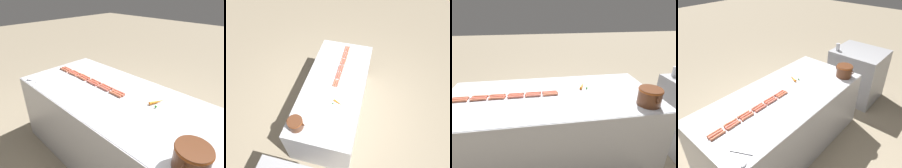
% 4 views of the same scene
% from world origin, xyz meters
% --- Properties ---
extents(ground_plane, '(20.00, 20.00, 0.00)m').
position_xyz_m(ground_plane, '(0.00, 0.00, 0.00)').
color(ground_plane, gray).
extents(griddle_counter, '(1.02, 2.25, 0.84)m').
position_xyz_m(griddle_counter, '(0.00, 0.00, 0.42)').
color(griddle_counter, '#BCBCC1').
rests_on(griddle_counter, ground_plane).
extents(hot_dog_0, '(0.03, 0.17, 0.02)m').
position_xyz_m(hot_dog_0, '(-0.05, -0.93, 0.85)').
color(hot_dog_0, '#CD7153').
rests_on(hot_dog_0, griddle_counter).
extents(hot_dog_1, '(0.03, 0.17, 0.02)m').
position_xyz_m(hot_dog_1, '(-0.06, -0.74, 0.85)').
color(hot_dog_1, '#D7704C').
rests_on(hot_dog_1, griddle_counter).
extents(hot_dog_2, '(0.03, 0.17, 0.02)m').
position_xyz_m(hot_dog_2, '(-0.06, -0.57, 0.85)').
color(hot_dog_2, '#D46F4E').
rests_on(hot_dog_2, griddle_counter).
extents(hot_dog_3, '(0.03, 0.17, 0.02)m').
position_xyz_m(hot_dog_3, '(-0.06, -0.37, 0.85)').
color(hot_dog_3, '#CD6952').
rests_on(hot_dog_3, griddle_counter).
extents(hot_dog_4, '(0.03, 0.17, 0.02)m').
position_xyz_m(hot_dog_4, '(-0.06, -0.19, 0.85)').
color(hot_dog_4, '#D8674F').
rests_on(hot_dog_4, griddle_counter).
extents(hot_dog_5, '(0.03, 0.17, 0.02)m').
position_xyz_m(hot_dog_5, '(-0.06, -0.02, 0.85)').
color(hot_dog_5, '#D86551').
rests_on(hot_dog_5, griddle_counter).
extents(hot_dog_6, '(0.03, 0.17, 0.02)m').
position_xyz_m(hot_dog_6, '(-0.02, -0.93, 0.85)').
color(hot_dog_6, '#D66E54').
rests_on(hot_dog_6, griddle_counter).
extents(hot_dog_7, '(0.03, 0.17, 0.02)m').
position_xyz_m(hot_dog_7, '(-0.02, -0.75, 0.85)').
color(hot_dog_7, '#D76855').
rests_on(hot_dog_7, griddle_counter).
extents(hot_dog_8, '(0.03, 0.17, 0.02)m').
position_xyz_m(hot_dog_8, '(-0.03, -0.56, 0.85)').
color(hot_dog_8, '#D0644E').
rests_on(hot_dog_8, griddle_counter).
extents(hot_dog_9, '(0.03, 0.17, 0.02)m').
position_xyz_m(hot_dog_9, '(-0.02, -0.38, 0.85)').
color(hot_dog_9, '#D3694E').
rests_on(hot_dog_9, griddle_counter).
extents(hot_dog_10, '(0.03, 0.17, 0.02)m').
position_xyz_m(hot_dog_10, '(-0.02, -0.20, 0.85)').
color(hot_dog_10, '#CB6851').
rests_on(hot_dog_10, griddle_counter).
extents(hot_dog_11, '(0.03, 0.17, 0.02)m').
position_xyz_m(hot_dog_11, '(-0.02, -0.01, 0.85)').
color(hot_dog_11, '#D37050').
rests_on(hot_dog_11, griddle_counter).
extents(hot_dog_12, '(0.03, 0.17, 0.02)m').
position_xyz_m(hot_dog_12, '(0.01, -0.93, 0.85)').
color(hot_dog_12, '#CD6E4C').
rests_on(hot_dog_12, griddle_counter).
extents(hot_dog_13, '(0.03, 0.17, 0.02)m').
position_xyz_m(hot_dog_13, '(0.01, -0.74, 0.85)').
color(hot_dog_13, '#CC6A4D').
rests_on(hot_dog_13, griddle_counter).
extents(hot_dog_14, '(0.03, 0.17, 0.02)m').
position_xyz_m(hot_dog_14, '(0.01, -0.56, 0.85)').
color(hot_dog_14, '#D86C4D').
rests_on(hot_dog_14, griddle_counter).
extents(hot_dog_15, '(0.03, 0.17, 0.02)m').
position_xyz_m(hot_dog_15, '(0.01, -0.38, 0.85)').
color(hot_dog_15, '#D36552').
rests_on(hot_dog_15, griddle_counter).
extents(hot_dog_16, '(0.03, 0.17, 0.02)m').
position_xyz_m(hot_dog_16, '(0.01, -0.20, 0.85)').
color(hot_dog_16, '#CA6856').
rests_on(hot_dog_16, griddle_counter).
extents(hot_dog_17, '(0.03, 0.17, 0.02)m').
position_xyz_m(hot_dog_17, '(0.01, -0.01, 0.85)').
color(hot_dog_17, '#CE6D4D').
rests_on(hot_dog_17, griddle_counter).
extents(bean_pot, '(0.28, 0.23, 0.17)m').
position_xyz_m(bean_pot, '(0.33, 0.91, 0.94)').
color(bean_pot, '#562D19').
rests_on(bean_pot, griddle_counter).
extents(carrot, '(0.17, 0.10, 0.03)m').
position_xyz_m(carrot, '(-0.15, 0.38, 0.86)').
color(carrot, orange).
rests_on(carrot, griddle_counter).
extents(soda_can, '(0.07, 0.07, 0.13)m').
position_xyz_m(soda_can, '(-0.15, 1.55, 0.97)').
color(soda_can, '#BCBCC1').
rests_on(soda_can, back_cabinet).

